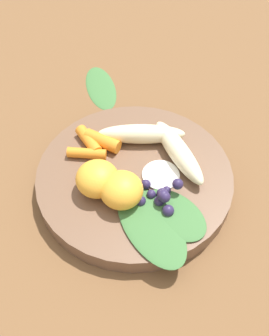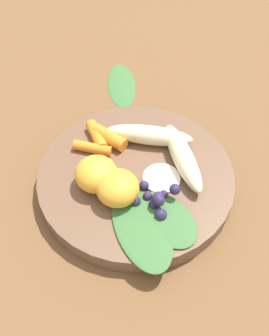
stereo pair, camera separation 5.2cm
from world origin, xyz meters
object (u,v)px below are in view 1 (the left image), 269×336
banana_peeled_left (141,134)px  orange_segment_near (121,190)px  bowl (134,179)px  banana_peeled_right (179,152)px  kale_leaf_stray (101,87)px

banana_peeled_left → orange_segment_near: (-0.04, -0.10, 0.01)m
orange_segment_near → banana_peeled_left: bearing=67.1°
bowl → banana_peeled_left: banana_peeled_left is taller
bowl → banana_peeled_right: bearing=14.7°
kale_leaf_stray → bowl: bearing=-178.9°
banana_peeled_right → kale_leaf_stray: size_ratio=1.05×
banana_peeled_left → orange_segment_near: 0.10m
banana_peeled_right → orange_segment_near: bearing=107.5°
bowl → kale_leaf_stray: (-0.03, 0.21, -0.01)m
bowl → banana_peeled_left: bearing=71.9°
kale_leaf_stray → banana_peeled_right: bearing=-161.6°
bowl → banana_peeled_right: (0.06, 0.02, 0.03)m
banana_peeled_left → banana_peeled_right: (0.04, -0.04, 0.00)m
banana_peeled_left → banana_peeled_right: same height
bowl → banana_peeled_right: 0.07m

